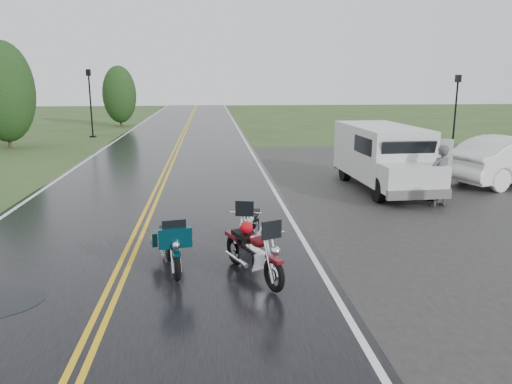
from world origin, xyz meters
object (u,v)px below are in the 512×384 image
motorcycle_teal (176,254)px  lamp_post_far_left (91,103)px  motorcycle_silver (244,235)px  lamp_post_far_right (455,113)px  motorcycle_red (274,261)px  person_at_van (440,177)px  van_white (380,168)px

motorcycle_teal → lamp_post_far_left: lamp_post_far_left is taller
motorcycle_teal → motorcycle_silver: size_ratio=0.94×
motorcycle_teal → lamp_post_far_right: lamp_post_far_right is taller
motorcycle_red → motorcycle_teal: bearing=136.5°
motorcycle_red → lamp_post_far_right: 20.13m
motorcycle_silver → lamp_post_far_left: lamp_post_far_left is taller
person_at_van → lamp_post_far_left: lamp_post_far_left is taller
lamp_post_far_left → lamp_post_far_right: lamp_post_far_left is taller
lamp_post_far_left → person_at_van: bearing=-53.7°
person_at_van → lamp_post_far_left: bearing=-72.4°
van_white → motorcycle_teal: bearing=-138.1°
motorcycle_red → motorcycle_silver: (-0.41, 1.52, -0.01)m
motorcycle_teal → lamp_post_far_right: bearing=38.3°
van_white → lamp_post_far_right: 12.86m
motorcycle_red → lamp_post_far_right: size_ratio=0.54×
motorcycle_teal → motorcycle_red: bearing=-33.1°
motorcycle_silver → person_at_van: (5.90, 4.00, 0.29)m
motorcycle_red → lamp_post_far_right: (11.38, 16.55, 1.31)m
person_at_van → motorcycle_red: bearing=26.4°
motorcycle_teal → person_at_van: (7.18, 4.88, 0.33)m
person_at_van → lamp_post_far_left: (-13.88, 18.87, 1.23)m
motorcycle_teal → lamp_post_far_left: bearing=93.5°
van_white → lamp_post_far_left: bearing=121.6°
motorcycle_silver → lamp_post_far_left: 24.27m
motorcycle_red → van_white: bearing=34.6°
motorcycle_teal → van_white: 7.86m
motorcycle_teal → van_white: size_ratio=0.35×
lamp_post_far_right → motorcycle_silver: bearing=-128.1°
motorcycle_teal → lamp_post_far_right: size_ratio=0.49×
motorcycle_red → lamp_post_far_left: size_ratio=0.49×
person_at_van → van_white: bearing=-39.3°
motorcycle_red → motorcycle_teal: size_ratio=1.09×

